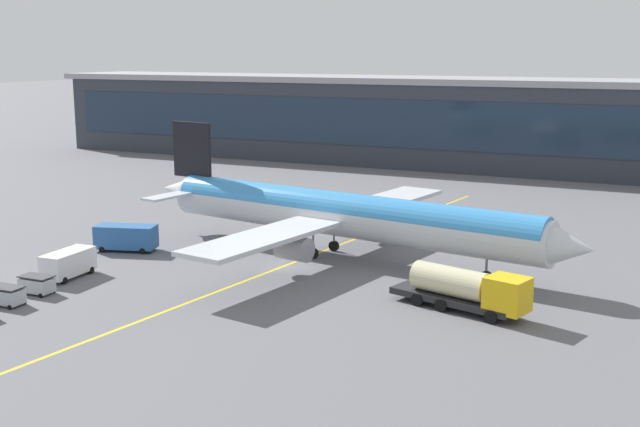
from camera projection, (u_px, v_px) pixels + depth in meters
ground_plane at (291, 266)px, 72.04m from camera, size 700.00×700.00×0.00m
apron_lead_in_line at (298, 261)px, 73.95m from camera, size 10.66×79.37×0.01m
terminal_building at (606, 128)px, 123.03m from camera, size 199.97×17.58×14.63m
main_airliner at (342, 214)px, 74.17m from camera, size 46.32×37.09×11.76m
fuel_tanker at (467, 289)px, 59.16m from camera, size 11.08×5.19×3.25m
lavatory_truck at (125, 236)px, 77.41m from camera, size 6.22×3.89×2.50m
crew_van at (67, 263)px, 68.17m from camera, size 2.36×5.10×2.30m
baggage_cart_2 at (6, 295)px, 60.94m from camera, size 2.69×1.68×1.48m
baggage_cart_3 at (37, 284)px, 63.79m from camera, size 2.69×1.68×1.48m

